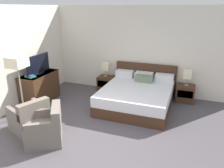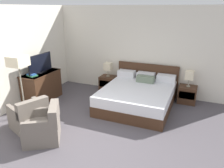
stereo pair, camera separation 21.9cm
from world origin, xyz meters
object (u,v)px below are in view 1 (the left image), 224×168
table_lamp_right (188,75)px  armchair_by_window (30,119)px  dresser (40,87)px  book_red_cover (30,77)px  armchair_companion (46,129)px  floor_lamp (17,66)px  table_lamp_left (106,67)px  nightstand_left (106,83)px  bed (137,95)px  nightstand_right (185,93)px  tv (38,64)px  book_blue_cover (30,75)px

table_lamp_right → armchair_by_window: (-3.10, -2.85, -0.52)m
dresser → book_red_cover: bearing=-87.2°
table_lamp_right → armchair_companion: 4.01m
table_lamp_right → floor_lamp: bearing=-146.1°
book_red_cover → floor_lamp: (0.25, -0.65, 0.47)m
table_lamp_left → floor_lamp: floor_lamp is taller
dresser → nightstand_left: bearing=44.9°
bed → table_lamp_right: (1.23, 0.76, 0.51)m
bed → nightstand_left: (-1.23, 0.76, -0.05)m
bed → table_lamp_left: (-1.23, 0.76, 0.51)m
nightstand_right → floor_lamp: bearing=-146.2°
tv → book_blue_cover: bearing=-91.2°
table_lamp_left → dresser: bearing=-135.1°
table_lamp_left → armchair_by_window: (-0.64, -2.85, -0.52)m
armchair_companion → floor_lamp: bearing=150.2°
table_lamp_right → dresser: size_ratio=0.38×
nightstand_left → armchair_companion: size_ratio=0.52×
dresser → book_red_cover: 0.54m
dresser → armchair_companion: bearing=-49.6°
book_red_cover → nightstand_right: bearing=24.7°
table_lamp_left → tv: size_ratio=0.49×
nightstand_left → floor_lamp: bearing=-115.9°
nightstand_right → book_blue_cover: bearing=-155.4°
table_lamp_right → armchair_companion: size_ratio=0.47×
nightstand_left → armchair_companion: 3.09m
dresser → armchair_by_window: size_ratio=1.31×
armchair_companion → dresser: bearing=130.4°
bed → tv: 2.87m
armchair_by_window → floor_lamp: 1.24m
book_red_cover → armchair_by_window: 1.44m
book_red_cover → book_blue_cover: (-0.02, 0.00, 0.03)m
book_blue_cover → floor_lamp: (0.28, -0.65, 0.44)m
nightstand_left → armchair_by_window: 2.92m
bed → armchair_by_window: 2.81m
nightstand_left → dresser: size_ratio=0.42×
bed → floor_lamp: size_ratio=1.37×
armchair_by_window → floor_lamp: bearing=142.6°
dresser → armchair_by_window: bearing=-60.1°
table_lamp_left → armchair_companion: bearing=-91.1°
tv → armchair_by_window: 1.83m
nightstand_left → floor_lamp: floor_lamp is taller
armchair_by_window → tv: bearing=119.3°
nightstand_left → book_red_cover: (-1.44, -1.79, 0.60)m
table_lamp_left → table_lamp_right: bearing=0.0°
nightstand_left → tv: 2.19m
table_lamp_left → book_red_cover: table_lamp_left is taller
table_lamp_left → floor_lamp: size_ratio=0.29×
nightstand_left → armchair_companion: bearing=-91.1°
table_lamp_right → book_red_cover: size_ratio=1.79×
bed → book_blue_cover: (-2.69, -1.03, 0.58)m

